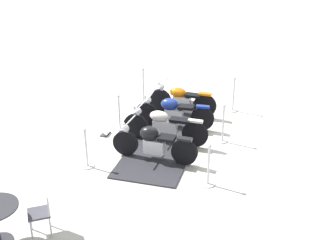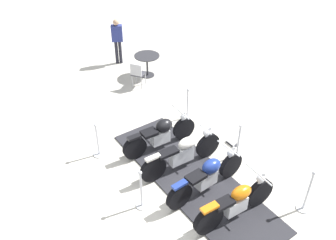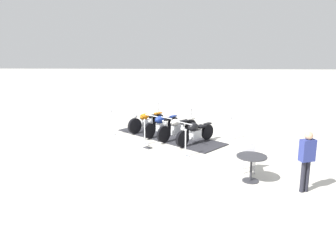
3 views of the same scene
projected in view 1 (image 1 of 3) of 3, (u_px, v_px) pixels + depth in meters
The scene contains 14 objects.
ground_plane at pixel (170, 135), 11.79m from camera, with size 80.00×80.00×0.00m, color beige.
display_platform at pixel (170, 134), 11.78m from camera, with size 5.07×1.63×0.04m, color #28282D.
motorcycle_copper at pixel (181, 100), 12.85m from camera, with size 1.57×1.62×1.02m.
motorcycle_navy at pixel (173, 112), 12.01m from camera, with size 1.50×1.88×0.97m.
motorcycle_cream at pixel (164, 125), 11.17m from camera, with size 1.68×1.77×1.01m.
motorcycle_black at pixel (153, 142), 10.34m from camera, with size 1.60×1.67×0.95m.
stanchion_left_mid at pixel (223, 128), 11.28m from camera, with size 0.28×0.28×1.09m.
stanchion_left_front at pixel (233, 100), 13.17m from camera, with size 0.31×0.31×1.11m.
stanchion_right_rear at pixel (87, 154), 10.11m from camera, with size 0.31×0.31×1.02m.
stanchion_right_mid at pixel (120, 117), 11.99m from camera, with size 0.29×0.29×1.05m.
stanchion_right_front at pixel (143, 90), 13.87m from camera, with size 0.31×0.31×1.15m.
stanchion_left_rear at pixel (208, 172), 9.42m from camera, with size 0.33×0.33×1.02m.
info_placard at pixel (105, 133), 11.79m from camera, with size 0.38×0.37×0.19m.
cafe_chair_near_table at pixel (42, 210), 7.85m from camera, with size 0.44×0.44×0.89m.
Camera 1 is at (-9.46, 4.61, 5.33)m, focal length 45.36 mm.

